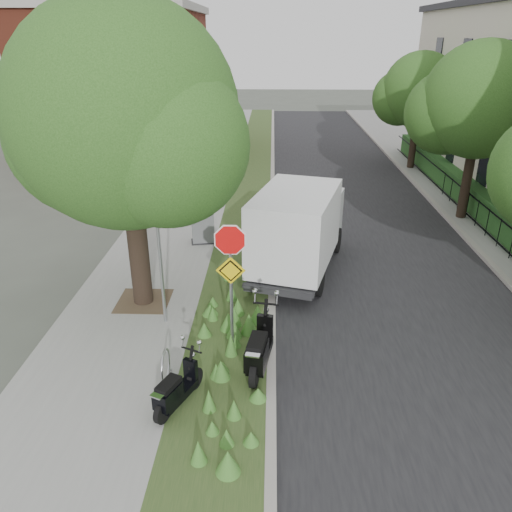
{
  "coord_description": "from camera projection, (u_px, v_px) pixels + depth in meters",
  "views": [
    {
      "loc": [
        -0.55,
        -9.02,
        6.82
      ],
      "look_at": [
        -0.94,
        3.28,
        1.3
      ],
      "focal_mm": 35.0,
      "sensor_mm": 36.0,
      "label": 1
    }
  ],
  "objects": [
    {
      "name": "far_tree_c",
      "position": [
        418.0,
        94.0,
        25.64
      ],
      "size": [
        4.37,
        3.89,
        5.93
      ],
      "color": "black",
      "rests_on": "ground"
    },
    {
      "name": "brick_building",
      "position": [
        122.0,
        81.0,
        29.62
      ],
      "size": [
        9.4,
        10.4,
        8.3
      ],
      "color": "maroon",
      "rests_on": "ground"
    },
    {
      "name": "kerb_near",
      "position": [
        272.0,
        216.0,
        20.11
      ],
      "size": [
        0.2,
        60.0,
        0.13
      ],
      "primitive_type": "cube",
      "color": "#9E9991",
      "rests_on": "ground"
    },
    {
      "name": "scooter_far",
      "position": [
        174.0,
        394.0,
        9.57
      ],
      "size": [
        0.79,
        1.47,
        0.75
      ],
      "color": "black",
      "rests_on": "ground"
    },
    {
      "name": "footpath_far",
      "position": [
        490.0,
        218.0,
        19.86
      ],
      "size": [
        3.2,
        60.0,
        0.12
      ],
      "primitive_type": "cube",
      "color": "gray",
      "rests_on": "ground"
    },
    {
      "name": "road",
      "position": [
        359.0,
        218.0,
        20.03
      ],
      "size": [
        7.0,
        60.0,
        0.01
      ],
      "primitive_type": "cube",
      "color": "black",
      "rests_on": "ground"
    },
    {
      "name": "hedge_far",
      "position": [
        486.0,
        204.0,
        19.62
      ],
      "size": [
        1.0,
        24.0,
        1.1
      ],
      "primitive_type": "cube",
      "color": "#17411C",
      "rests_on": "footpath_far"
    },
    {
      "name": "utility_cabinet",
      "position": [
        203.0,
        227.0,
        17.26
      ],
      "size": [
        0.94,
        0.71,
        1.13
      ],
      "color": "#262628",
      "rests_on": "ground"
    },
    {
      "name": "box_truck",
      "position": [
        299.0,
        226.0,
        15.01
      ],
      "size": [
        3.24,
        5.43,
        2.31
      ],
      "color": "#262628",
      "rests_on": "ground"
    },
    {
      "name": "sign_assembly",
      "position": [
        231.0,
        264.0,
        10.63
      ],
      "size": [
        0.94,
        0.08,
        3.22
      ],
      "color": "#A5A8AD",
      "rests_on": "ground"
    },
    {
      "name": "verge",
      "position": [
        248.0,
        216.0,
        20.14
      ],
      "size": [
        2.0,
        60.0,
        0.12
      ],
      "primitive_type": "cube",
      "color": "#2E481F",
      "rests_on": "ground"
    },
    {
      "name": "far_tree_b",
      "position": [
        478.0,
        106.0,
        18.18
      ],
      "size": [
        4.83,
        4.31,
        6.56
      ],
      "color": "black",
      "rests_on": "ground"
    },
    {
      "name": "kerb_far",
      "position": [
        447.0,
        218.0,
        19.91
      ],
      "size": [
        0.2,
        60.0,
        0.13
      ],
      "primitive_type": "cube",
      "color": "#9E9991",
      "rests_on": "ground"
    },
    {
      "name": "bike_hoop",
      "position": [
        165.0,
        367.0,
        10.33
      ],
      "size": [
        0.06,
        0.78,
        0.77
      ],
      "color": "#A5A8AD",
      "rests_on": "ground"
    },
    {
      "name": "street_tree_main",
      "position": [
        123.0,
        126.0,
        11.77
      ],
      "size": [
        6.21,
        5.54,
        7.66
      ],
      "color": "black",
      "rests_on": "ground"
    },
    {
      "name": "bare_post",
      "position": [
        159.0,
        249.0,
        11.87
      ],
      "size": [
        0.08,
        0.08,
        4.0
      ],
      "color": "#A5A8AD",
      "rests_on": "ground"
    },
    {
      "name": "scooter_near",
      "position": [
        259.0,
        354.0,
        10.61
      ],
      "size": [
        0.61,
        1.97,
        0.94
      ],
      "color": "black",
      "rests_on": "ground"
    },
    {
      "name": "fence_far",
      "position": [
        468.0,
        204.0,
        19.64
      ],
      "size": [
        0.04,
        24.0,
        1.0
      ],
      "color": "black",
      "rests_on": "ground"
    },
    {
      "name": "sidewalk_near",
      "position": [
        180.0,
        215.0,
        20.22
      ],
      "size": [
        3.5,
        60.0,
        0.12
      ],
      "primitive_type": "cube",
      "color": "gray",
      "rests_on": "ground"
    },
    {
      "name": "ground",
      "position": [
        294.0,
        371.0,
        11.01
      ],
      "size": [
        120.0,
        120.0,
        0.0
      ],
      "primitive_type": "plane",
      "color": "#4C5147",
      "rests_on": "ground"
    }
  ]
}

